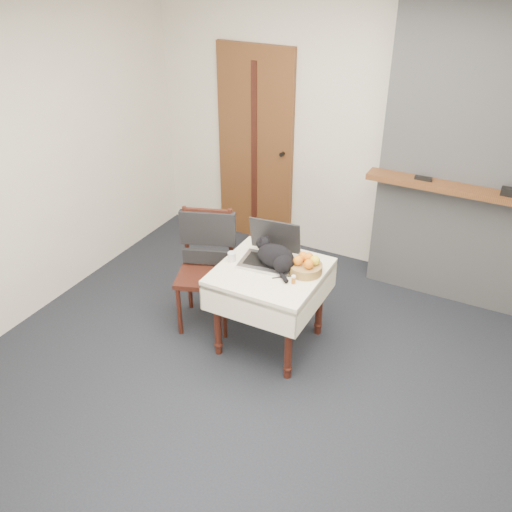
# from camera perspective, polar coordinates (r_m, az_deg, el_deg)

# --- Properties ---
(ground) EXTENTS (4.50, 4.50, 0.00)m
(ground) POSITION_cam_1_polar(r_m,az_deg,el_deg) (4.35, 1.92, -12.46)
(ground) COLOR black
(ground) RESTS_ON ground
(room_shell) EXTENTS (4.52, 4.01, 2.61)m
(room_shell) POSITION_cam_1_polar(r_m,az_deg,el_deg) (3.81, 5.50, 11.98)
(room_shell) COLOR beige
(room_shell) RESTS_ON ground
(door) EXTENTS (0.82, 0.10, 2.00)m
(door) POSITION_cam_1_polar(r_m,az_deg,el_deg) (5.83, -0.06, 10.80)
(door) COLOR brown
(door) RESTS_ON ground
(chimney) EXTENTS (1.62, 0.48, 2.60)m
(chimney) POSITION_cam_1_polar(r_m,az_deg,el_deg) (5.04, 21.16, 9.11)
(chimney) COLOR gray
(chimney) RESTS_ON ground
(side_table) EXTENTS (0.78, 0.78, 0.70)m
(side_table) POSITION_cam_1_polar(r_m,az_deg,el_deg) (4.35, 1.44, -2.61)
(side_table) COLOR #39180F
(side_table) RESTS_ON ground
(laptop) EXTENTS (0.44, 0.39, 0.30)m
(laptop) POSITION_cam_1_polar(r_m,az_deg,el_deg) (4.37, 1.47, 0.46)
(laptop) COLOR #B7B7BC
(laptop) RESTS_ON side_table
(cat) EXTENTS (0.39, 0.32, 0.22)m
(cat) POSITION_cam_1_polar(r_m,az_deg,el_deg) (4.27, 2.04, -0.09)
(cat) COLOR black
(cat) RESTS_ON side_table
(cream_jar) EXTENTS (0.06, 0.06, 0.07)m
(cream_jar) POSITION_cam_1_polar(r_m,az_deg,el_deg) (4.38, -2.42, -0.08)
(cream_jar) COLOR silver
(cream_jar) RESTS_ON side_table
(pill_bottle) EXTENTS (0.03, 0.03, 0.07)m
(pill_bottle) POSITION_cam_1_polar(r_m,az_deg,el_deg) (4.12, 3.77, -2.36)
(pill_bottle) COLOR #A35814
(pill_bottle) RESTS_ON side_table
(fruit_basket) EXTENTS (0.25, 0.25, 0.14)m
(fruit_basket) POSITION_cam_1_polar(r_m,az_deg,el_deg) (4.24, 5.01, -0.97)
(fruit_basket) COLOR olive
(fruit_basket) RESTS_ON side_table
(desk_clutter) EXTENTS (0.14, 0.08, 0.01)m
(desk_clutter) POSITION_cam_1_polar(r_m,az_deg,el_deg) (4.25, 3.60, -1.66)
(desk_clutter) COLOR black
(desk_clutter) RESTS_ON side_table
(chair) EXTENTS (0.57, 0.56, 0.99)m
(chair) POSITION_cam_1_polar(r_m,az_deg,el_deg) (4.67, -4.95, 0.40)
(chair) COLOR #39180F
(chair) RESTS_ON ground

